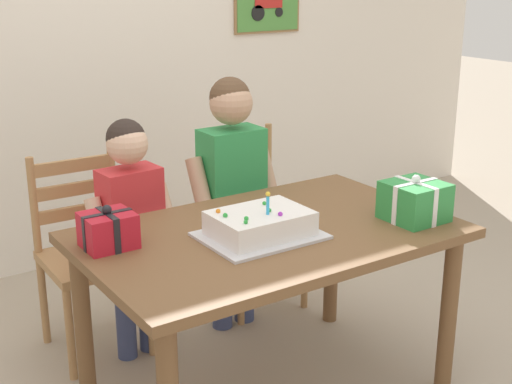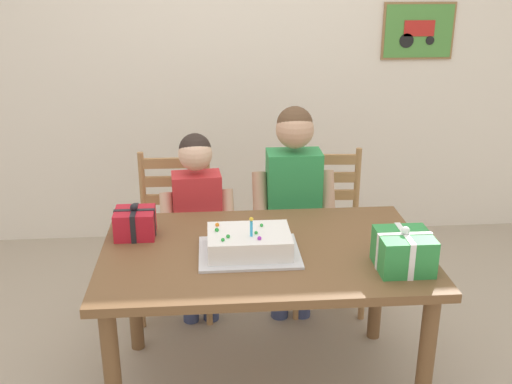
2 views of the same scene
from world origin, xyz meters
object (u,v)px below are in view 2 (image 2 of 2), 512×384
Objects in this scene: birthday_cake at (249,244)px; gift_box_beside_cake at (135,223)px; chair_left at (175,234)px; child_older at (293,195)px; chair_right at (327,229)px; child_younger at (197,212)px; gift_box_red_large at (404,251)px; dining_table at (264,268)px.

birthday_cake reaches higher than gift_box_beside_cake.
child_older is at bearing -15.84° from chair_left.
chair_left is 0.89m from chair_right.
chair_right is 0.83× the size of child_younger.
gift_box_beside_cake is 0.17× the size of child_younger.
child_younger is at bearing 135.62° from gift_box_red_large.
dining_table is 3.30× the size of birthday_cake.
gift_box_beside_cake is at bearing -149.05° from chair_right.
child_older is (0.80, 0.43, -0.05)m from gift_box_beside_cake.
gift_box_beside_cake is 0.53m from child_younger.
dining_table is at bearing -109.26° from child_older.
child_older is 1.12× the size of child_younger.
gift_box_red_large is 0.18× the size of child_older.
birthday_cake is at bearing -113.46° from child_older.
child_older reaches higher than child_younger.
gift_box_red_large is 0.25× the size of chair_right.
dining_table is at bearing -17.68° from gift_box_beside_cake.
gift_box_red_large is (0.56, -0.23, 0.18)m from dining_table.
child_older is at bearing 70.74° from dining_table.
birthday_cake is 0.56m from gift_box_beside_cake.
chair_left is (-1.00, 1.03, -0.35)m from gift_box_red_large.
birthday_cake is 0.71m from child_younger.
dining_table is at bearing -119.03° from chair_right.
child_older is at bearing 28.34° from gift_box_beside_cake.
birthday_cake is 1.05m from chair_right.
birthday_cake is at bearing 163.64° from gift_box_red_large.
gift_box_red_large reaches higher than chair_left.
child_older reaches higher than dining_table.
gift_box_red_large is at bearing -16.36° from birthday_cake.
gift_box_red_large is (0.63, -0.18, 0.03)m from birthday_cake.
chair_left reaches higher than dining_table.
chair_left is (-0.37, 0.85, -0.32)m from birthday_cake.
child_older reaches higher than birthday_cake.
child_older is at bearing 112.01° from gift_box_red_large.
gift_box_beside_cake is 0.72m from chair_left.
gift_box_beside_cake is (-0.52, 0.23, 0.02)m from birthday_cake.
dining_table is 0.67m from child_older.
chair_right is at bearing 96.11° from gift_box_red_large.
birthday_cake is (-0.07, -0.04, 0.15)m from dining_table.
dining_table is 0.94m from chair_right.
gift_box_red_large is 1.22m from gift_box_beside_cake.
chair_left is at bearing 134.13° from gift_box_red_large.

